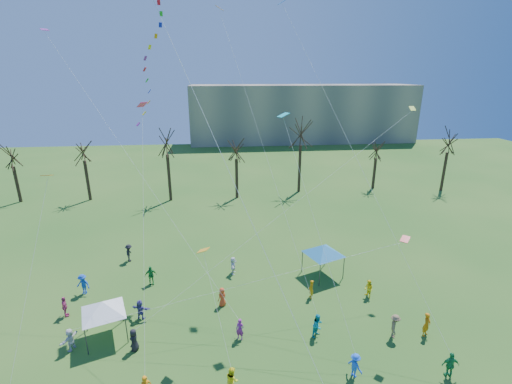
{
  "coord_description": "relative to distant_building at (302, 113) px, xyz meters",
  "views": [
    {
      "loc": [
        -0.62,
        -15.38,
        17.82
      ],
      "look_at": [
        1.46,
        5.0,
        11.0
      ],
      "focal_mm": 25.0,
      "sensor_mm": 36.0,
      "label": 1
    }
  ],
  "objects": [
    {
      "name": "bare_tree_row",
      "position": [
        -18.99,
        -45.55,
        -0.33
      ],
      "size": [
        69.42,
        8.36,
        11.6
      ],
      "color": "black",
      "rests_on": "ground"
    },
    {
      "name": "small_kites_aloft",
      "position": [
        -22.45,
        -70.38,
        6.81
      ],
      "size": [
        31.39,
        16.98,
        34.1
      ],
      "color": "orange",
      "rests_on": "ground"
    },
    {
      "name": "canopy_tent_white",
      "position": [
        -31.07,
        -75.56,
        -5.02
      ],
      "size": [
        3.67,
        3.67,
        2.93
      ],
      "color": "#3F3F44",
      "rests_on": "ground"
    },
    {
      "name": "big_box_kite",
      "position": [
        -26.02,
        -76.45,
        10.66
      ],
      "size": [
        5.25,
        5.16,
        23.18
      ],
      "color": "red",
      "rests_on": "ground"
    },
    {
      "name": "canopy_tent_blue",
      "position": [
        -13.55,
        -69.1,
        -4.87
      ],
      "size": [
        3.85,
        3.85,
        3.1
      ],
      "color": "#3F3F44",
      "rests_on": "ground"
    },
    {
      "name": "distant_building",
      "position": [
        0.0,
        0.0,
        0.0
      ],
      "size": [
        60.0,
        14.0,
        15.0
      ],
      "primitive_type": "cube",
      "color": "gray",
      "rests_on": "ground"
    },
    {
      "name": "festival_crowd",
      "position": [
        -23.45,
        -74.53,
        -6.65
      ],
      "size": [
        27.22,
        17.75,
        1.83
      ],
      "color": "#DB1B42",
      "rests_on": "ground"
    }
  ]
}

